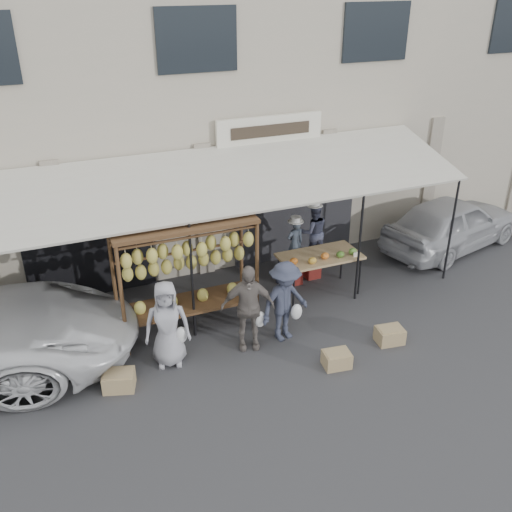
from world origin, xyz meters
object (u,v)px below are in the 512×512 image
(customer_mid, at_px, (248,307))
(customer_right, at_px, (285,302))
(crate_near_a, at_px, (337,359))
(crate_far, at_px, (119,380))
(vendor_right, at_px, (313,232))
(banana_rack, at_px, (186,257))
(customer_left, at_px, (167,324))
(vendor_left, at_px, (295,243))
(produce_table, at_px, (321,257))
(sedan, at_px, (452,223))
(crate_near_b, at_px, (390,335))

(customer_mid, xyz_separation_m, customer_right, (0.72, -0.03, -0.03))
(crate_near_a, height_order, crate_far, crate_far)
(crate_far, bearing_deg, vendor_right, 24.96)
(banana_rack, height_order, customer_left, banana_rack)
(crate_far, bearing_deg, vendor_left, 26.29)
(produce_table, relative_size, sedan, 0.44)
(sedan, bearing_deg, crate_near_b, 113.65)
(vendor_left, height_order, crate_near_a, vendor_left)
(produce_table, height_order, vendor_right, vendor_right)
(crate_far, relative_size, sedan, 0.13)
(vendor_right, bearing_deg, sedan, -168.90)
(produce_table, bearing_deg, crate_far, -162.04)
(customer_left, height_order, sedan, customer_left)
(vendor_right, distance_m, sedan, 3.87)
(banana_rack, relative_size, sedan, 0.67)
(produce_table, xyz_separation_m, crate_near_a, (-0.90, -2.32, -0.73))
(banana_rack, bearing_deg, customer_right, -30.94)
(customer_mid, bearing_deg, crate_far, -157.60)
(vendor_right, xyz_separation_m, sedan, (3.85, 0.04, -0.44))
(customer_right, bearing_deg, customer_left, 162.79)
(crate_far, bearing_deg, customer_mid, 6.79)
(customer_right, height_order, crate_far, customer_right)
(customer_left, xyz_separation_m, crate_near_b, (3.92, -0.97, -0.65))
(produce_table, relative_size, crate_near_a, 3.67)
(banana_rack, height_order, customer_mid, banana_rack)
(customer_mid, distance_m, crate_near_a, 1.80)
(vendor_left, relative_size, vendor_right, 0.83)
(produce_table, bearing_deg, customer_left, -162.77)
(produce_table, relative_size, vendor_right, 1.31)
(crate_near_a, relative_size, crate_far, 0.92)
(produce_table, relative_size, crate_far, 3.36)
(crate_near_b, bearing_deg, crate_far, 172.84)
(customer_mid, bearing_deg, banana_rack, 148.31)
(crate_near_a, xyz_separation_m, crate_near_b, (1.26, 0.25, 0.01))
(vendor_right, bearing_deg, customer_right, 61.10)
(customer_mid, bearing_deg, crate_near_a, -28.07)
(sedan, bearing_deg, customer_mid, 93.57)
(customer_left, relative_size, sedan, 0.41)
(produce_table, distance_m, vendor_left, 0.69)
(customer_right, bearing_deg, crate_near_a, -81.25)
(customer_mid, distance_m, sedan, 6.45)
(vendor_right, relative_size, sedan, 0.33)
(vendor_right, height_order, sedan, vendor_right)
(banana_rack, relative_size, crate_near_a, 5.61)
(customer_left, xyz_separation_m, customer_mid, (1.45, -0.07, 0.03))
(banana_rack, xyz_separation_m, crate_near_b, (3.30, -1.80, -1.43))
(vendor_right, relative_size, customer_mid, 0.78)
(banana_rack, bearing_deg, produce_table, 5.24)
(customer_right, xyz_separation_m, sedan, (5.44, 1.96, -0.13))
(banana_rack, distance_m, customer_left, 1.29)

